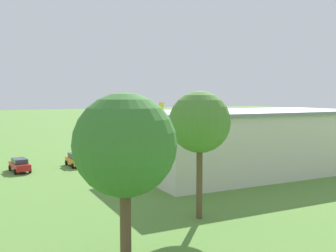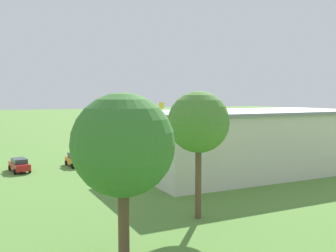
% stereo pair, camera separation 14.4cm
% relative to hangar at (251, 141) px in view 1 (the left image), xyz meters
% --- Properties ---
extents(ground_plane, '(400.00, 400.00, 0.00)m').
position_rel_hangar_xyz_m(ground_plane, '(-1.58, -31.76, -3.72)').
color(ground_plane, '#568438').
extents(hangar, '(28.43, 14.80, 7.41)m').
position_rel_hangar_xyz_m(hangar, '(0.00, 0.00, 0.00)').
color(hangar, beige).
rests_on(hangar, ground_plane).
extents(biplane, '(7.30, 7.87, 3.88)m').
position_rel_hangar_xyz_m(biplane, '(-2.17, -33.62, 2.11)').
color(biplane, yellow).
extents(car_green, '(2.04, 4.20, 1.66)m').
position_rel_hangar_xyz_m(car_green, '(-12.59, -13.55, -2.86)').
color(car_green, '#1E6B38').
rests_on(car_green, ground_plane).
extents(car_white, '(2.09, 4.05, 1.67)m').
position_rel_hangar_xyz_m(car_white, '(11.37, -14.44, -2.86)').
color(car_white, white).
rests_on(car_white, ground_plane).
extents(car_orange, '(2.15, 4.06, 1.72)m').
position_rel_hangar_xyz_m(car_orange, '(17.61, -13.66, -2.84)').
color(car_orange, orange).
rests_on(car_orange, ground_plane).
extents(car_red, '(2.20, 4.38, 1.61)m').
position_rel_hangar_xyz_m(car_red, '(24.59, -13.34, -2.88)').
color(car_red, red).
rests_on(car_red, ground_plane).
extents(person_beside_truck, '(0.48, 0.48, 1.60)m').
position_rel_hangar_xyz_m(person_beside_truck, '(-14.98, -16.61, -2.92)').
color(person_beside_truck, '#3F3F47').
rests_on(person_beside_truck, ground_plane).
extents(person_at_fence_line, '(0.52, 0.52, 1.69)m').
position_rel_hangar_xyz_m(person_at_fence_line, '(-10.36, -19.52, -2.87)').
color(person_at_fence_line, navy).
rests_on(person_at_fence_line, ground_plane).
extents(person_near_hangar_door, '(0.42, 0.42, 1.72)m').
position_rel_hangar_xyz_m(person_near_hangar_door, '(-0.89, -17.66, -2.85)').
color(person_near_hangar_door, orange).
rests_on(person_near_hangar_door, ground_plane).
extents(person_watching_takeoff, '(0.48, 0.48, 1.54)m').
position_rel_hangar_xyz_m(person_watching_takeoff, '(-9.10, -14.67, -2.96)').
color(person_watching_takeoff, orange).
rests_on(person_watching_takeoff, ground_plane).
extents(tree_behind_hangar_left, '(5.58, 5.58, 9.35)m').
position_rel_hangar_xyz_m(tree_behind_hangar_left, '(23.16, 16.57, 2.80)').
color(tree_behind_hangar_left, brown).
rests_on(tree_behind_hangar_left, ground_plane).
extents(tree_by_windsock, '(4.55, 4.55, 9.52)m').
position_rel_hangar_xyz_m(tree_by_windsock, '(15.32, 11.91, 3.47)').
color(tree_by_windsock, brown).
rests_on(tree_by_windsock, ground_plane).
extents(windsock, '(1.47, 1.00, 5.63)m').
position_rel_hangar_xyz_m(windsock, '(-33.99, -36.19, 1.24)').
color(windsock, silver).
rests_on(windsock, ground_plane).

